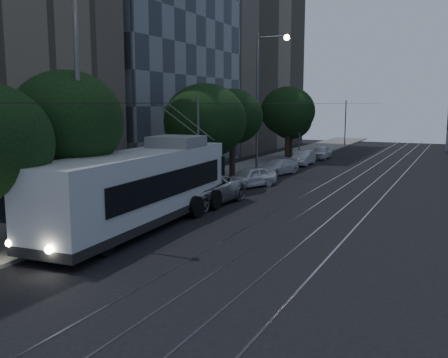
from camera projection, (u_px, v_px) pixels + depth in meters
ground at (195, 252)px, 18.87m from camera, size 120.00×120.00×0.00m
sidewalk at (235, 173)px, 39.89m from camera, size 5.00×90.00×0.15m
tram_rails at (362, 182)px, 35.59m from camera, size 4.52×90.00×0.02m
overhead_wires at (265, 131)px, 38.29m from camera, size 2.23×90.00×6.00m
building_glass_mid at (128, 15)px, 44.62m from camera, size 14.40×18.40×26.80m
building_tan_far at (225, 7)px, 61.83m from camera, size 14.40×22.40×34.80m
trolleybus at (142, 187)px, 22.59m from camera, size 3.61×13.36×5.63m
pickup_silver at (202, 190)px, 27.59m from camera, size 3.23×6.13×1.64m
car_white_a at (250, 177)px, 33.58m from camera, size 3.08×4.31×1.36m
car_white_b at (278, 167)px, 39.58m from camera, size 2.75×4.48×1.21m
car_white_c at (303, 158)px, 45.68m from camera, size 1.45×3.99×1.31m
car_white_d at (321, 152)px, 50.84m from camera, size 1.59×3.87×1.31m
tree_1 at (67, 122)px, 21.39m from camera, size 4.87×4.87×7.01m
tree_2 at (205, 121)px, 32.83m from camera, size 5.49×5.49×6.91m
tree_3 at (232, 117)px, 36.47m from camera, size 4.49×4.49×6.67m
tree_4 at (288, 111)px, 47.64m from camera, size 5.20×5.20×7.21m
tree_5 at (291, 121)px, 50.25m from camera, size 4.20×4.20×5.80m
streetlamp_near at (86, 83)px, 19.82m from camera, size 2.57×0.44×10.70m
streetlamp_far at (263, 91)px, 38.45m from camera, size 2.63×0.44×11.00m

